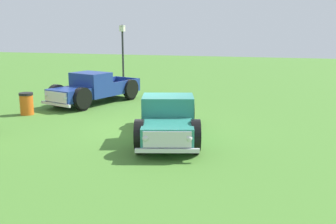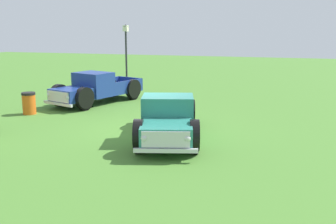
% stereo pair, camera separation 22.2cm
% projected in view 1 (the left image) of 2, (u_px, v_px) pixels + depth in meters
% --- Properties ---
extents(ground_plane, '(80.00, 80.00, 0.00)m').
position_uv_depth(ground_plane, '(149.00, 130.00, 14.17)').
color(ground_plane, '#477A2D').
extents(pickup_truck_foreground, '(5.21, 3.09, 1.50)m').
position_uv_depth(pickup_truck_foreground, '(168.00, 120.00, 12.70)').
color(pickup_truck_foreground, '#2D8475').
rests_on(pickup_truck_foreground, ground_plane).
extents(pickup_truck_behind_right, '(5.38, 3.23, 1.55)m').
position_uv_depth(pickup_truck_behind_right, '(90.00, 89.00, 19.00)').
color(pickup_truck_behind_right, navy).
rests_on(pickup_truck_behind_right, ground_plane).
extents(lamp_post_far, '(0.36, 0.36, 3.91)m').
position_uv_depth(lamp_post_far, '(123.00, 55.00, 24.00)').
color(lamp_post_far, '#2D2D33').
rests_on(lamp_post_far, ground_plane).
extents(trash_can, '(0.59, 0.59, 0.95)m').
position_uv_depth(trash_can, '(27.00, 104.00, 16.73)').
color(trash_can, orange).
rests_on(trash_can, ground_plane).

